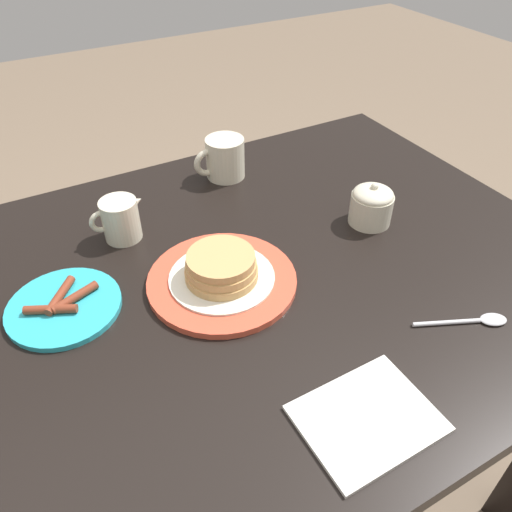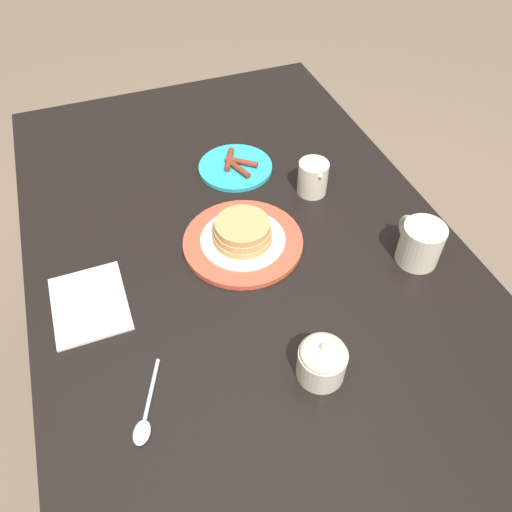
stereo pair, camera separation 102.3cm
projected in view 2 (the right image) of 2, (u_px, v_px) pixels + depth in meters
ground_plane at (245, 401)px, 1.64m from camera, size 8.00×8.00×0.00m
dining_table at (240, 274)px, 1.16m from camera, size 1.34×0.88×0.77m
pancake_plate at (243, 237)px, 1.04m from camera, size 0.25×0.25×0.06m
side_plate_bacon at (236, 167)px, 1.22m from camera, size 0.18×0.18×0.02m
coffee_mug at (420, 243)px, 0.99m from camera, size 0.12×0.08×0.09m
creamer_pitcher at (313, 177)px, 1.14m from camera, size 0.11×0.07×0.09m
sugar_bowl at (322, 360)px, 0.82m from camera, size 0.08×0.08×0.09m
napkin at (90, 304)px, 0.94m from camera, size 0.17×0.14×0.01m
spoon at (145, 416)px, 0.79m from camera, size 0.14×0.08×0.01m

